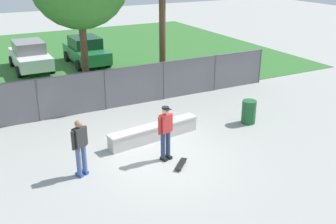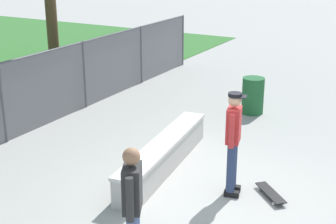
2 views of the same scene
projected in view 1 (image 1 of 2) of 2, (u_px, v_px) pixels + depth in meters
ground_plane at (159, 159)px, 13.16m from camera, size 80.00×80.00×0.00m
grass_strip at (53, 58)px, 25.87m from camera, size 28.90×20.00×0.02m
concrete_ledge at (154, 132)px, 14.44m from camera, size 3.62×0.93×0.57m
skateboarder at (166, 130)px, 12.77m from camera, size 0.58×0.36×1.84m
skateboard at (181, 164)px, 12.68m from camera, size 0.71×0.71×0.09m
chainlink_fence at (105, 88)px, 17.03m from camera, size 16.97×0.07×1.79m
car_white at (30, 56)px, 23.08m from camera, size 2.06×4.22×1.66m
car_green at (86, 51)px, 24.27m from camera, size 2.06×4.22×1.66m
bystander at (80, 145)px, 11.81m from camera, size 0.55×0.40×1.82m
trash_bin at (249, 112)px, 15.82m from camera, size 0.56×0.56×0.94m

